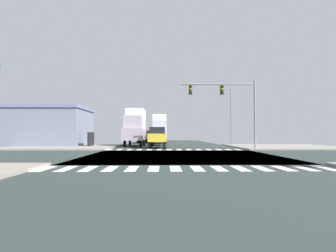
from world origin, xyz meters
name	(u,v)px	position (x,y,z in m)	size (l,w,h in m)	color
ground	(181,156)	(0.00, 0.00, -0.03)	(90.00, 90.00, 0.05)	#2B3634
sidewalk_corner_ne	(283,147)	(13.00, 12.00, 0.07)	(12.00, 12.00, 0.14)	gray
sidewalk_corner_nw	(65,147)	(-13.00, 12.00, 0.07)	(12.00, 12.00, 0.14)	gray
crosswalk_near	(186,168)	(-0.25, -7.30, 0.00)	(13.50, 2.00, 0.01)	white
crosswalk_far	(174,150)	(-0.25, 7.30, 0.00)	(13.50, 2.00, 0.01)	white
traffic_signal_mast	(227,98)	(5.21, 7.48, 5.27)	(7.64, 0.55, 7.09)	gray
street_lamp	(229,111)	(7.62, 16.20, 4.65)	(1.78, 0.32, 7.74)	gray
bank_building	(28,126)	(-19.32, 15.96, 2.58)	(17.02, 8.18, 5.15)	gray
sedan_nearside_1	(143,137)	(-5.00, 27.05, 1.12)	(1.80, 4.30, 1.88)	black
suv_farside_1	(147,135)	(-5.00, 39.53, 1.39)	(1.96, 4.60, 2.34)	black
sedan_crossing_2	(161,136)	(-2.00, 40.20, 1.12)	(1.80, 4.30, 1.88)	black
box_truck_queued_1	(160,128)	(-2.00, 25.30, 2.56)	(2.40, 7.20, 4.85)	black
box_truck_trailing_2	(135,126)	(-5.00, 14.94, 2.56)	(2.40, 7.20, 4.85)	black
suv_outer_3	(157,136)	(-2.00, 10.38, 1.39)	(1.96, 4.60, 2.34)	black
suv_inner_4	(159,135)	(-2.00, 16.80, 1.39)	(1.96, 4.60, 2.34)	black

